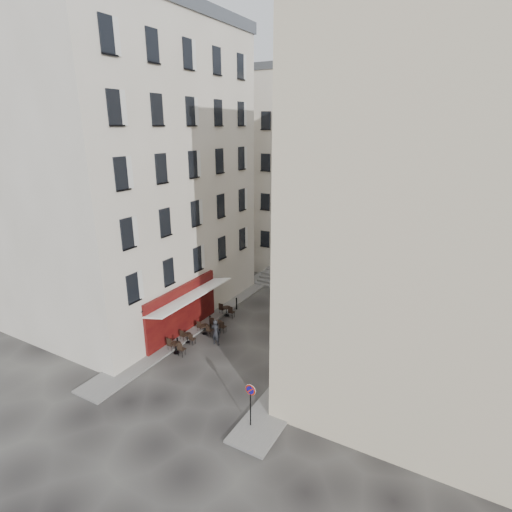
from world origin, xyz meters
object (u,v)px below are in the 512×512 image
Objects in this scene: bistro_table_a at (177,347)px; no_parking_sign at (250,398)px; bistro_table_b at (188,337)px; pedestrian at (216,332)px.

no_parking_sign is at bearing -24.73° from bistro_table_a.
pedestrian is (1.74, 0.73, 0.47)m from bistro_table_b.
no_parking_sign is 8.90m from bistro_table_b.
bistro_table_a is 2.63m from pedestrian.
bistro_table_b is (-0.21, 1.38, -0.07)m from bistro_table_a.
pedestrian reaches higher than bistro_table_a.
no_parking_sign is at bearing -32.30° from bistro_table_b.
no_parking_sign is at bearing 138.23° from pedestrian.
pedestrian is at bearing 54.12° from bistro_table_a.
bistro_table_b is 0.64× the size of pedestrian.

